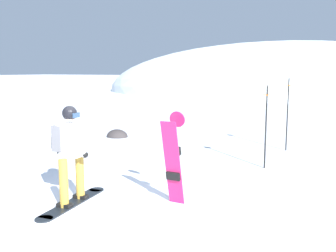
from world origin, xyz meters
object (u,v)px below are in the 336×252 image
object	(u,v)px
rock_mid	(117,137)
snowboarder_main	(70,152)
piste_marker_far	(266,121)
piste_marker_near	(288,109)
spare_snowboard	(173,159)

from	to	relation	value
rock_mid	snowboarder_main	bearing A→B (deg)	-62.22
piste_marker_far	piste_marker_near	bearing A→B (deg)	87.84
snowboarder_main	piste_marker_far	distance (m)	4.68
snowboarder_main	piste_marker_near	bearing A→B (deg)	68.10
spare_snowboard	snowboarder_main	bearing A→B (deg)	-155.78
snowboarder_main	spare_snowboard	bearing A→B (deg)	24.22
spare_snowboard	rock_mid	xyz separation A→B (m)	(-4.74, 5.19, -0.82)
spare_snowboard	piste_marker_far	world-z (taller)	piste_marker_far
piste_marker_near	rock_mid	bearing A→B (deg)	-176.16
snowboarder_main	rock_mid	bearing A→B (deg)	117.78
rock_mid	piste_marker_far	bearing A→B (deg)	-19.19
snowboarder_main	rock_mid	distance (m)	6.75
piste_marker_far	snowboarder_main	bearing A→B (deg)	-121.53
spare_snowboard	piste_marker_far	bearing A→B (deg)	75.89
piste_marker_far	spare_snowboard	bearing A→B (deg)	-104.11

